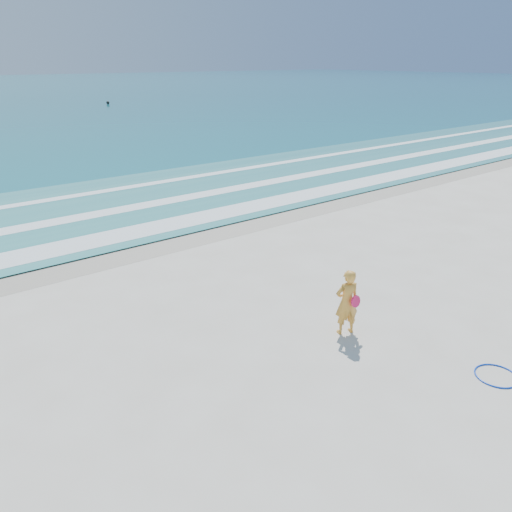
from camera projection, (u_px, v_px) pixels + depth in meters
ground at (359, 367)px, 9.89m from camera, size 400.00×400.00×0.00m
wet_sand at (150, 244)px, 16.46m from camera, size 400.00×2.40×0.00m
shallow at (92, 209)px, 20.09m from camera, size 400.00×10.00×0.01m
foam_near at (132, 232)px, 17.39m from camera, size 400.00×1.40×0.01m
foam_mid at (100, 213)px, 19.51m from camera, size 400.00×0.90×0.01m
foam_far at (71, 196)px, 21.92m from camera, size 400.00×0.60×0.01m
hoop at (496, 376)px, 9.61m from camera, size 0.97×0.97×0.03m
buoy at (108, 103)px, 65.69m from camera, size 0.41×0.41×0.41m
woman at (347, 302)px, 10.88m from camera, size 0.64×0.52×1.51m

